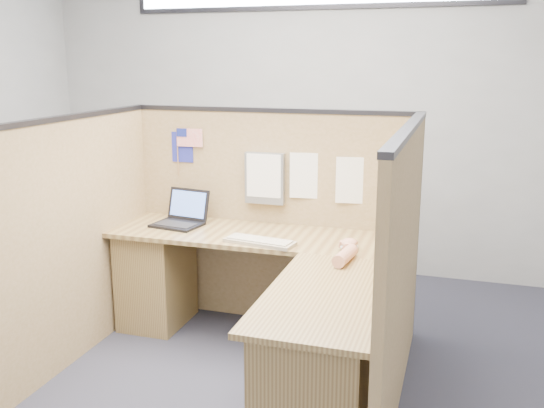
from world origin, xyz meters
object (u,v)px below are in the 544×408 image
(l_desk, at_px, (264,307))
(mouse, at_px, (349,247))
(laptop, at_px, (181,216))
(keyboard, at_px, (260,241))

(l_desk, bearing_deg, mouse, 24.38)
(l_desk, height_order, laptop, laptop)
(l_desk, distance_m, keyboard, 0.41)
(l_desk, height_order, keyboard, keyboard)
(laptop, height_order, mouse, laptop)
(laptop, relative_size, mouse, 3.14)
(keyboard, height_order, mouse, mouse)
(l_desk, bearing_deg, keyboard, 115.23)
(laptop, distance_m, keyboard, 0.73)
(l_desk, bearing_deg, laptop, 148.58)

